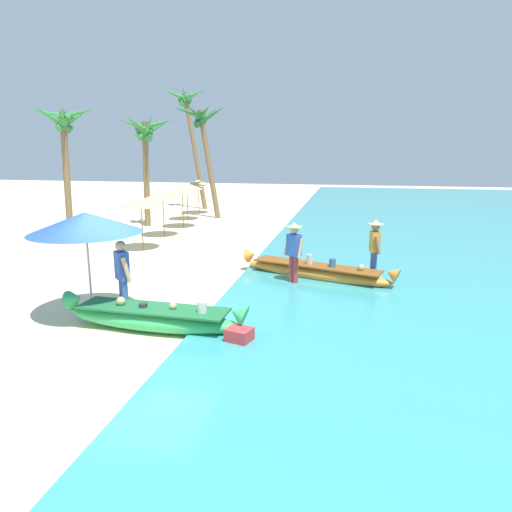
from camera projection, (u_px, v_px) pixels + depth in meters
ground_plane at (147, 320)px, 9.93m from camera, size 80.00×80.00×0.00m
boat_green_foreground at (154, 317)px, 9.32m from camera, size 4.01×0.90×0.77m
boat_orange_midground at (316, 272)px, 12.90m from camera, size 4.52×2.05×0.72m
person_vendor_hatted at (294, 249)px, 12.21m from camera, size 0.57×0.47×1.74m
person_tourist_customer at (123, 276)px, 9.74m from camera, size 0.53×0.53×1.74m
person_vendor_assistant at (375, 246)px, 12.56m from camera, size 0.44×0.58×1.75m
patio_umbrella_large at (85, 223)px, 9.66m from camera, size 2.35×2.35×2.31m
parasol_row_0 at (141, 202)px, 16.54m from camera, size 1.60×1.60×1.91m
parasol_row_1 at (163, 195)px, 19.16m from camera, size 1.60×1.60×1.91m
parasol_row_2 at (182, 190)px, 21.37m from camera, size 1.60×1.60×1.91m
parasol_row_3 at (187, 186)px, 23.70m from camera, size 1.60×1.60×1.91m
parasol_row_4 at (198, 183)px, 26.16m from camera, size 1.60×1.60×1.91m
palm_tree_tall_inland at (146, 136)px, 21.22m from camera, size 2.80×2.72×5.17m
palm_tree_leaning_seaward at (188, 114)px, 27.50m from camera, size 2.79×2.64×7.20m
palm_tree_mid_cluster at (202, 126)px, 23.81m from camera, size 2.73×2.63×5.91m
palm_tree_far_behind at (63, 129)px, 19.42m from camera, size 2.94×2.50×5.47m
cooler_box at (239, 337)px, 8.62m from camera, size 0.54×0.50×0.34m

